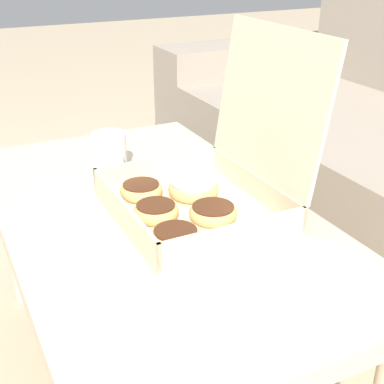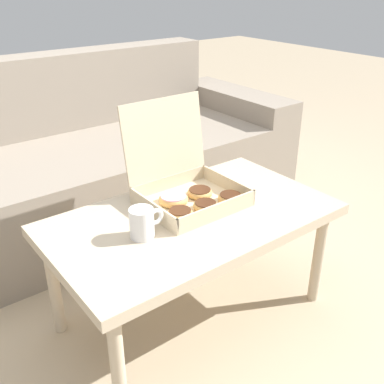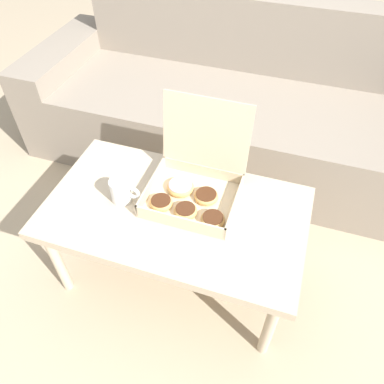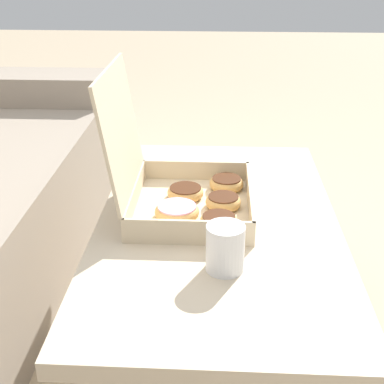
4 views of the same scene
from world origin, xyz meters
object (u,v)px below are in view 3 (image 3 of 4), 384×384
couch (232,110)px  pastry_box (193,186)px  coffee_mug (121,191)px  coffee_table (175,217)px

couch → pastry_box: bearing=-86.9°
pastry_box → coffee_mug: (-0.27, -0.11, -0.01)m
coffee_table → couch: bearing=90.0°
couch → coffee_mug: couch is taller
coffee_table → coffee_mug: coffee_mug is taller
couch → coffee_mug: (-0.22, -1.00, 0.22)m
couch → coffee_table: size_ratio=2.30×
coffee_table → pastry_box: (0.05, 0.09, 0.11)m
couch → pastry_box: (0.05, -0.90, 0.22)m
coffee_table → coffee_mug: (-0.22, -0.02, 0.10)m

